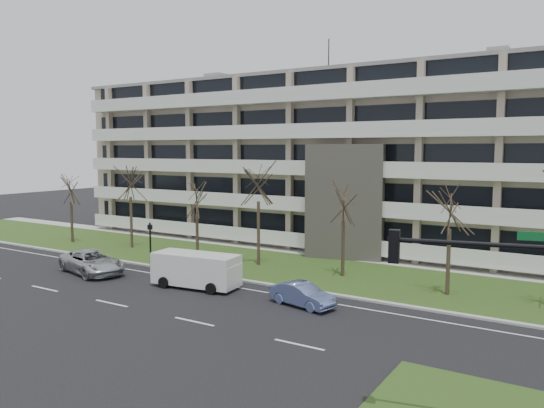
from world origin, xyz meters
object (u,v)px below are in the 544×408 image
Objects in this scene: traffic_signal at (509,308)px; pedestrian_signal at (150,239)px; silver_pickup at (92,262)px; blue_sedan at (302,295)px; white_van at (197,267)px.

traffic_signal is 1.91× the size of pedestrian_signal.
silver_pickup is 1.48× the size of blue_sedan.
blue_sedan is 14.38m from pedestrian_signal.
blue_sedan is 7.50m from white_van.
pedestrian_signal is at bearing 91.90° from blue_sedan.
white_van is (-7.47, 0.02, 0.64)m from blue_sedan.
white_van is at bearing -45.92° from pedestrian_signal.
pedestrian_signal is (-25.62, 11.56, -1.99)m from traffic_signal.
traffic_signal is (27.74, -8.02, 3.29)m from silver_pickup.
traffic_signal is at bearing -114.91° from blue_sedan.
white_van is at bearing 102.51° from blue_sedan.
pedestrian_signal is (-6.58, 2.65, 0.82)m from white_van.
pedestrian_signal is at bearing 142.78° from traffic_signal.
traffic_signal reaches higher than pedestrian_signal.
silver_pickup is at bearing 179.42° from white_van.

